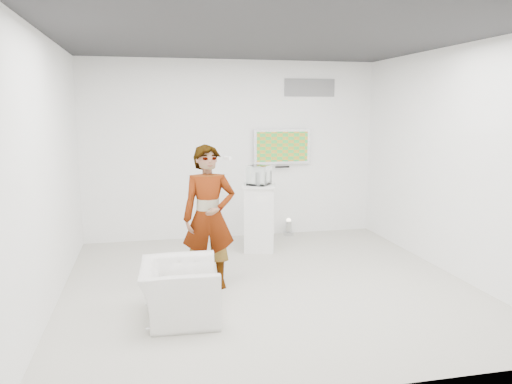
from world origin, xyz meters
TOP-DOWN VIEW (x-y plane):
  - room at (0.00, 0.00)m, footprint 5.01×5.01m
  - tv at (0.85, 2.45)m, footprint 1.00×0.08m
  - logo_decal at (1.35, 2.49)m, footprint 0.90×0.02m
  - person at (-0.72, 0.06)m, footprint 0.66×0.44m
  - armchair at (-1.15, -0.80)m, footprint 0.84×0.95m
  - pedestal at (0.24, 1.53)m, footprint 0.61×0.61m
  - floor_uplight at (0.95, 2.34)m, footprint 0.23×0.23m
  - vitrine at (0.24, 1.53)m, footprint 0.42×0.42m
  - console at (0.24, 1.53)m, footprint 0.07×0.15m
  - wii_remote at (-0.47, 0.20)m, footprint 0.09×0.15m

SIDE VIEW (x-z plane):
  - floor_uplight at x=0.95m, z-range 0.00..0.29m
  - armchair at x=-1.15m, z-range 0.00..0.59m
  - pedestal at x=0.24m, z-range 0.00..1.03m
  - person at x=-0.72m, z-range 0.00..1.77m
  - console at x=0.24m, z-range 1.03..1.23m
  - vitrine at x=0.24m, z-range 1.03..1.33m
  - room at x=0.00m, z-range 0.00..3.00m
  - tv at x=0.85m, z-range 1.25..1.85m
  - wii_remote at x=-0.47m, z-range 1.57..1.61m
  - logo_decal at x=1.35m, z-range 2.40..2.70m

